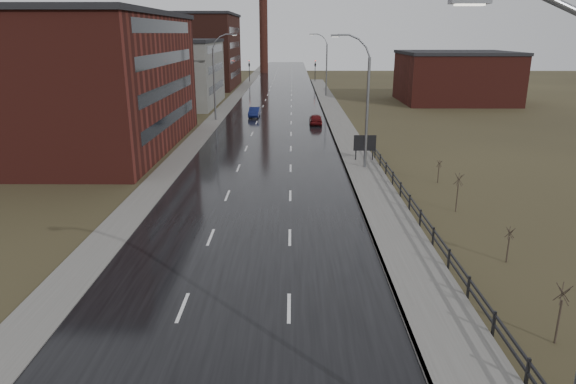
{
  "coord_description": "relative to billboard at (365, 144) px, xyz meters",
  "views": [
    {
      "loc": [
        2.41,
        -7.63,
        11.38
      ],
      "look_at": [
        2.2,
        19.41,
        3.0
      ],
      "focal_mm": 32.0,
      "sensor_mm": 36.0,
      "label": 1
    }
  ],
  "objects": [
    {
      "name": "road",
      "position": [
        -9.1,
        21.34,
        -1.66
      ],
      "size": [
        14.0,
        300.0,
        0.06
      ],
      "primitive_type": "cube",
      "color": "black",
      "rests_on": "ground"
    },
    {
      "name": "sidewalk_right",
      "position": [
        -0.5,
        -3.66,
        -1.6
      ],
      "size": [
        3.2,
        180.0,
        0.18
      ],
      "primitive_type": "cube",
      "color": "#595651",
      "rests_on": "ground"
    },
    {
      "name": "curb_right",
      "position": [
        -2.02,
        -3.66,
        -1.6
      ],
      "size": [
        0.16,
        180.0,
        0.18
      ],
      "primitive_type": "cube",
      "color": "slate",
      "rests_on": "ground"
    },
    {
      "name": "sidewalk_left",
      "position": [
        -17.3,
        21.34,
        -1.63
      ],
      "size": [
        2.4,
        260.0,
        0.12
      ],
      "primitive_type": "cube",
      "color": "#595651",
      "rests_on": "ground"
    },
    {
      "name": "warehouse_near",
      "position": [
        -30.09,
        6.34,
        5.07
      ],
      "size": [
        22.44,
        28.56,
        13.5
      ],
      "color": "#471914",
      "rests_on": "ground"
    },
    {
      "name": "warehouse_mid",
      "position": [
        -27.09,
        39.34,
        3.57
      ],
      "size": [
        16.32,
        20.4,
        10.5
      ],
      "color": "slate",
      "rests_on": "ground"
    },
    {
      "name": "warehouse_far",
      "position": [
        -32.09,
        69.34,
        6.07
      ],
      "size": [
        26.52,
        24.48,
        15.5
      ],
      "color": "#331611",
      "rests_on": "ground"
    },
    {
      "name": "building_right",
      "position": [
        21.2,
        43.34,
        2.57
      ],
      "size": [
        18.36,
        16.32,
        8.5
      ],
      "color": "#471914",
      "rests_on": "ground"
    },
    {
      "name": "smokestack",
      "position": [
        -15.1,
        111.34,
        13.81
      ],
      "size": [
        2.7,
        2.7,
        30.7
      ],
      "color": "#331611",
      "rests_on": "ground"
    },
    {
      "name": "streetlight_right_mid",
      "position": [
        -0.6,
        -2.66,
        4.15
      ],
      "size": [
        3.36,
        0.28,
        11.35
      ],
      "color": "slate",
      "rests_on": "ground"
    },
    {
      "name": "streetlight_left",
      "position": [
        -16.8,
        23.34,
        4.15
      ],
      "size": [
        3.36,
        0.28,
        11.35
      ],
      "color": "slate",
      "rests_on": "ground"
    },
    {
      "name": "streetlight_right_far",
      "position": [
        -0.6,
        51.34,
        4.15
      ],
      "size": [
        3.36,
        0.28,
        11.35
      ],
      "color": "slate",
      "rests_on": "ground"
    },
    {
      "name": "guardrail",
      "position": [
        1.2,
        -20.35,
        -0.98
      ],
      "size": [
        0.1,
        53.05,
        1.1
      ],
      "color": "black",
      "rests_on": "ground"
    },
    {
      "name": "shrub_c",
      "position": [
        3.43,
        -29.11,
        -0.37
      ],
      "size": [
        0.59,
        0.62,
        2.49
      ],
      "color": "#382D23",
      "rests_on": "ground"
    },
    {
      "name": "shrub_d",
      "position": [
        4.47,
        -21.82,
        -0.67
      ],
      "size": [
        0.46,
        0.48,
        1.92
      ],
      "color": "#382D23",
      "rests_on": "ground"
    },
    {
      "name": "shrub_e",
      "position": [
        4.25,
        -13.91,
        -0.29
      ],
      "size": [
        0.62,
        0.65,
        2.62
      ],
      "color": "#382D23",
      "rests_on": "ground"
    },
    {
      "name": "shrub_f",
      "position": [
        4.92,
        -7.02,
        -0.71
      ],
      "size": [
        0.44,
        0.47,
        1.85
      ],
      "color": "#382D23",
      "rests_on": "ground"
    },
    {
      "name": "billboard",
      "position": [
        0.0,
        0.0,
        0.0
      ],
      "size": [
        2.05,
        0.17,
        2.5
      ],
      "color": "black",
      "rests_on": "ground"
    },
    {
      "name": "traffic_light_left",
      "position": [
        -17.1,
        81.34,
        2.91
      ],
      "size": [
        0.58,
        2.73,
        5.3
      ],
      "color": "black",
      "rests_on": "ground"
    },
    {
      "name": "traffic_light_right",
      "position": [
        -1.1,
        81.34,
        2.91
      ],
      "size": [
        0.58,
        2.73,
        5.3
      ],
      "color": "black",
      "rests_on": "ground"
    },
    {
      "name": "car_near",
      "position": [
        -12.01,
        26.32,
        -1.01
      ],
      "size": [
        1.55,
        4.13,
        1.35
      ],
      "primitive_type": "imported",
      "rotation": [
        0.0,
        0.0,
        -0.03
      ],
      "color": "#0D1441",
      "rests_on": "ground"
    },
    {
      "name": "car_far",
      "position": [
        -3.6,
        20.09,
        -1.0
      ],
      "size": [
        1.67,
        4.04,
        1.37
      ],
      "primitive_type": "imported",
      "rotation": [
        0.0,
        0.0,
        3.13
      ],
      "color": "#540E0F",
      "rests_on": "ground"
    }
  ]
}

